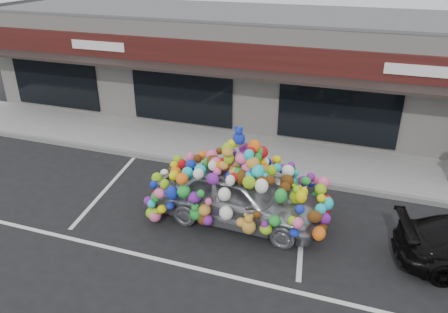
% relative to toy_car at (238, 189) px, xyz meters
% --- Properties ---
extents(ground, '(90.00, 90.00, 0.00)m').
position_rel_toy_car_xyz_m(ground, '(-1.10, 0.05, -0.93)').
color(ground, black).
rests_on(ground, ground).
extents(shop_building, '(24.00, 7.20, 4.31)m').
position_rel_toy_car_xyz_m(shop_building, '(-1.09, 8.50, 1.23)').
color(shop_building, beige).
rests_on(shop_building, ground).
extents(sidewalk, '(26.00, 3.00, 0.15)m').
position_rel_toy_car_xyz_m(sidewalk, '(-1.10, 4.05, -0.86)').
color(sidewalk, gray).
rests_on(sidewalk, ground).
extents(kerb, '(26.00, 0.18, 0.16)m').
position_rel_toy_car_xyz_m(kerb, '(-1.10, 2.55, -0.86)').
color(kerb, slate).
rests_on(kerb, ground).
extents(parking_stripe_left, '(0.73, 4.37, 0.01)m').
position_rel_toy_car_xyz_m(parking_stripe_left, '(-4.30, 0.25, -0.93)').
color(parking_stripe_left, silver).
rests_on(parking_stripe_left, ground).
extents(parking_stripe_mid, '(0.73, 4.37, 0.01)m').
position_rel_toy_car_xyz_m(parking_stripe_mid, '(1.70, 0.25, -0.93)').
color(parking_stripe_mid, silver).
rests_on(parking_stripe_mid, ground).
extents(lane_line, '(14.00, 0.12, 0.01)m').
position_rel_toy_car_xyz_m(lane_line, '(0.90, -2.25, -0.93)').
color(lane_line, silver).
rests_on(lane_line, ground).
extents(toy_car, '(3.20, 4.79, 2.75)m').
position_rel_toy_car_xyz_m(toy_car, '(0.00, 0.00, 0.00)').
color(toy_car, gray).
rests_on(toy_car, ground).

